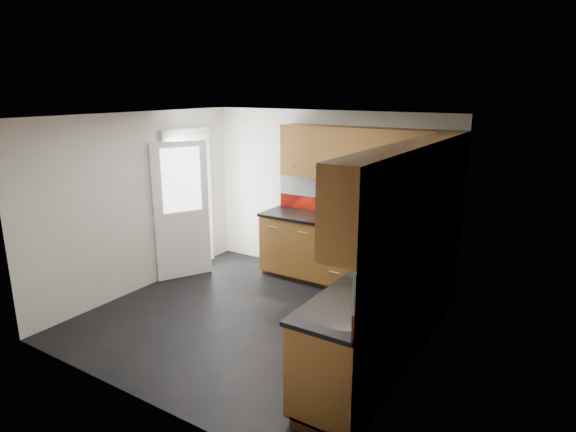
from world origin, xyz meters
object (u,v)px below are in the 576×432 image
Objects in this scene: utensil_pot at (324,207)px; toaster at (362,215)px; food_processor at (424,232)px; gas_hob at (345,221)px.

utensil_pot reaches higher than toaster.
utensil_pot is 1.47× the size of food_processor.
gas_hob is at bearing 161.68° from food_processor.
utensil_pot is (-0.44, 0.22, 0.09)m from gas_hob.
gas_hob is at bearing -152.25° from toaster.
gas_hob is 1.27m from food_processor.
food_processor reaches higher than gas_hob.
toaster is at bearing 27.75° from gas_hob.
gas_hob is 1.20× the size of utensil_pot.
utensil_pot is 1.47× the size of toaster.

